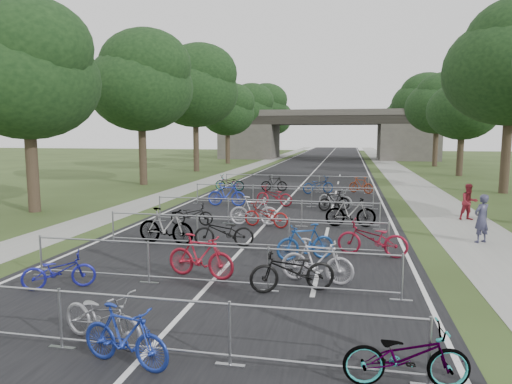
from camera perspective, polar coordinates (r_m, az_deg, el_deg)
road at (r=53.44m, az=7.90°, el=3.26°), size 11.00×140.00×0.01m
sidewalk_right at (r=53.53m, az=16.49°, el=3.03°), size 3.00×140.00×0.01m
sidewalk_left at (r=54.42m, az=-0.01°, el=3.40°), size 2.00×140.00×0.01m
lane_markings at (r=53.44m, az=7.90°, el=3.25°), size 0.12×140.00×0.00m
overpass_bridge at (r=68.28m, az=8.77°, el=7.09°), size 31.00×8.00×7.05m
tree_left_0 at (r=24.30m, az=-26.68°, el=13.01°), size 6.72×6.72×10.25m
tree_left_1 at (r=34.62m, az=-14.13°, el=13.00°), size 7.56×7.56×11.53m
tree_left_2 at (r=45.78m, az=-7.52°, el=12.75°), size 8.40×8.40×12.81m
tree_right_2 at (r=44.27m, az=24.59°, el=9.52°), size 6.16×6.16×9.39m
tree_left_3 at (r=57.13m, az=-3.51°, el=10.08°), size 6.72×6.72×10.25m
tree_right_3 at (r=56.07m, az=21.87°, el=10.07°), size 7.17×7.17×10.93m
tree_left_4 at (r=68.82m, az=-0.89°, el=10.31°), size 7.56×7.56×11.53m
tree_right_4 at (r=67.95m, az=20.09°, el=10.41°), size 8.18×8.18×12.47m
tree_left_5 at (r=80.60m, az=0.97°, el=10.46°), size 8.40×8.40×12.81m
tree_right_5 at (r=79.75m, az=18.75°, el=8.55°), size 6.16×6.16×9.39m
tree_left_6 at (r=92.35m, az=2.35°, el=9.05°), size 6.72×6.72×10.25m
tree_right_6 at (r=91.70m, az=17.84°, el=8.99°), size 7.17×7.17×10.93m
barrier_row_1 at (r=8.24m, az=-14.08°, el=-15.97°), size 9.70×0.08×1.10m
barrier_row_2 at (r=11.39m, az=-6.17°, el=-9.16°), size 9.70×0.08×1.10m
barrier_row_3 at (r=14.94m, az=-1.73°, el=-5.13°), size 9.70×0.08×1.10m
barrier_row_4 at (r=18.79m, az=1.06°, el=-2.54°), size 9.70×0.08×1.10m
barrier_row_5 at (r=23.66m, az=3.26°, el=-0.49°), size 9.70×0.08×1.10m
barrier_row_6 at (r=29.57m, az=4.94°, el=1.07°), size 9.70×0.08×1.10m
bike_5 at (r=8.94m, az=-18.65°, el=-14.57°), size 2.00×1.20×0.99m
bike_6 at (r=8.00m, az=-16.06°, el=-17.01°), size 1.78×0.86×1.03m
bike_7 at (r=7.53m, az=18.25°, el=-18.92°), size 1.93×0.87×0.98m
bike_8 at (r=12.23m, az=-23.43°, el=-9.06°), size 1.78×1.34×0.90m
bike_9 at (r=12.12m, az=-6.94°, el=-8.00°), size 1.99×0.90×1.16m
bike_10 at (r=11.02m, az=4.60°, el=-9.74°), size 2.19×1.38×1.09m
bike_11 at (r=11.73m, az=7.62°, el=-8.60°), size 1.95×0.85×1.13m
bike_12 at (r=15.84m, az=-11.21°, el=-4.25°), size 2.14×0.87×1.25m
bike_13 at (r=15.22m, az=-4.03°, el=-5.00°), size 2.09×1.10×1.04m
bike_14 at (r=13.76m, az=6.22°, el=-6.26°), size 1.86×1.26×1.09m
bike_15 at (r=14.50m, az=14.33°, el=-5.69°), size 2.21×1.04×1.12m
bike_16 at (r=18.88m, az=-8.03°, el=-2.83°), size 1.82×0.90×0.91m
bike_17 at (r=18.74m, az=-0.27°, el=-2.39°), size 2.06×0.81×1.20m
bike_18 at (r=18.36m, az=1.26°, el=-2.92°), size 2.00×1.06×1.00m
bike_19 at (r=18.80m, az=11.76°, el=-2.51°), size 2.06×0.75×1.21m
bike_20 at (r=23.72m, az=-3.69°, el=-0.33°), size 2.02×0.63×1.21m
bike_21 at (r=23.75m, az=2.27°, el=-0.50°), size 2.11×1.17×1.05m
bike_22 at (r=22.57m, az=9.76°, el=-1.11°), size 1.68×1.09×0.98m
bike_23 at (r=23.29m, az=9.92°, el=-0.79°), size 2.03×1.62×1.03m
bike_24 at (r=30.03m, az=-3.32°, el=1.14°), size 2.05×0.88×1.05m
bike_25 at (r=29.73m, az=2.27°, el=1.07°), size 1.73×0.53×1.03m
bike_26 at (r=28.80m, az=7.77°, el=0.85°), size 2.15×1.63×1.08m
bike_27 at (r=29.45m, az=12.98°, el=0.83°), size 1.72×1.34×1.04m
pedestrian_a at (r=17.55m, az=26.36°, el=-3.02°), size 0.74×0.68×1.69m
pedestrian_b at (r=21.89m, az=25.08°, el=-1.16°), size 0.91×0.80×1.59m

